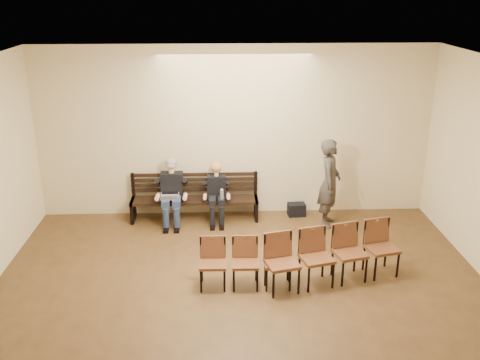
% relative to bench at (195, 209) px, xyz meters
% --- Properties ---
extents(room_walls, '(8.02, 10.01, 3.51)m').
position_rel_bench_xyz_m(room_walls, '(0.84, -3.86, 2.31)').
color(room_walls, beige).
rests_on(room_walls, ground).
extents(bench, '(2.60, 0.90, 0.45)m').
position_rel_bench_xyz_m(bench, '(0.00, 0.00, 0.00)').
color(bench, black).
rests_on(bench, ground).
extents(seated_man, '(0.55, 0.76, 1.31)m').
position_rel_bench_xyz_m(seated_man, '(-0.44, -0.12, 0.43)').
color(seated_man, black).
rests_on(seated_man, ground).
extents(seated_woman, '(0.47, 0.65, 1.09)m').
position_rel_bench_xyz_m(seated_woman, '(0.45, -0.12, 0.32)').
color(seated_woman, black).
rests_on(seated_woman, ground).
extents(laptop, '(0.42, 0.37, 0.26)m').
position_rel_bench_xyz_m(laptop, '(-0.48, -0.28, 0.36)').
color(laptop, silver).
rests_on(laptop, bench).
extents(water_bottle, '(0.07, 0.07, 0.22)m').
position_rel_bench_xyz_m(water_bottle, '(0.56, -0.34, 0.34)').
color(water_bottle, silver).
rests_on(water_bottle, bench).
extents(bag, '(0.37, 0.27, 0.26)m').
position_rel_bench_xyz_m(bag, '(2.12, 0.10, -0.09)').
color(bag, black).
rests_on(bag, ground).
extents(passerby, '(0.69, 0.86, 2.04)m').
position_rel_bench_xyz_m(passerby, '(2.68, -0.36, 0.80)').
color(passerby, '#3A342F').
rests_on(passerby, ground).
extents(chair_row_front, '(1.46, 0.47, 0.81)m').
position_rel_bench_xyz_m(chair_row_front, '(0.90, -2.66, 0.18)').
color(chair_row_front, brown).
rests_on(chair_row_front, ground).
extents(chair_row_back, '(2.30, 1.05, 0.92)m').
position_rel_bench_xyz_m(chair_row_back, '(2.33, -2.57, 0.24)').
color(chair_row_back, brown).
rests_on(chair_row_back, ground).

